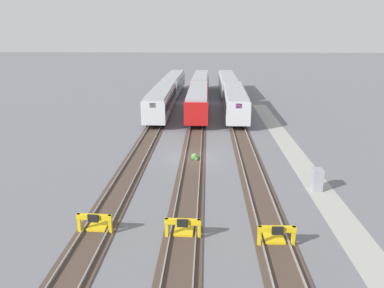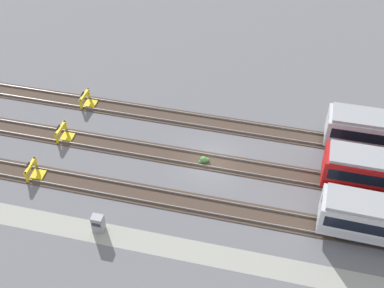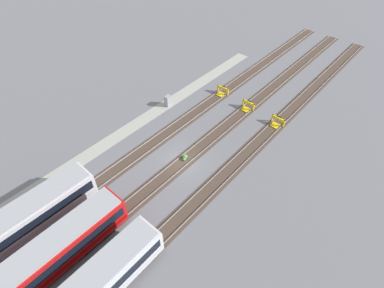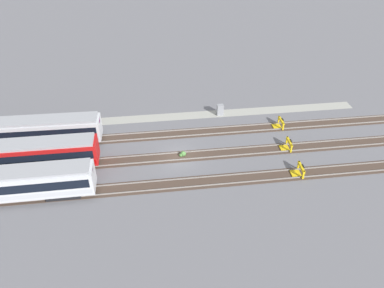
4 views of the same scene
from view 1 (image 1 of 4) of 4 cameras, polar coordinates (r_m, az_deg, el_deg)
The scene contains 16 objects.
ground_plane at distance 34.28m, azimuth 0.12°, elevation -2.08°, with size 400.00×400.00×0.00m, color slate.
service_walkway at distance 35.24m, azimuth 15.83°, elevation -2.20°, with size 54.00×2.00×0.01m, color #9E9E93.
rail_track_nearest at distance 34.45m, azimuth 8.50°, elevation -2.10°, with size 90.00×2.23×0.21m.
rail_track_near_inner at distance 34.26m, azimuth 0.12°, elevation -2.01°, with size 90.00×2.24×0.21m.
rail_track_middle at distance 34.81m, azimuth -8.18°, elevation -1.89°, with size 90.00×2.23×0.21m.
subway_car_front_row_leftmost at distance 51.73m, azimuth 0.91°, elevation 6.59°, with size 18.01×2.90×3.70m.
subway_car_front_row_left_inner at distance 52.09m, azimuth -4.65°, elevation 6.61°, with size 18.02×2.97×3.70m.
subway_car_front_row_centre at distance 51.85m, azimuth 6.54°, elevation 6.51°, with size 18.05×3.20×3.70m.
subway_car_front_row_right_inner at distance 70.92m, azimuth -2.79°, elevation 9.25°, with size 18.03×3.02×3.70m.
subway_car_front_row_rightmost at distance 70.45m, azimuth 1.33°, elevation 9.22°, with size 18.05×3.14×3.70m.
subway_car_back_row_leftmost at distance 70.76m, azimuth 5.43°, elevation 9.18°, with size 18.01×2.92×3.70m.
bumper_stop_nearest_track at distance 21.17m, azimuth 12.60°, elevation -13.35°, with size 1.36×2.00×1.22m.
bumper_stop_near_inner_track at distance 21.39m, azimuth -1.35°, elevation -12.59°, with size 1.36×2.01×1.22m.
bumper_stop_middle_track at distance 22.54m, azimuth -14.40°, elevation -11.54°, with size 1.38×2.01×1.22m.
electrical_cabinet at distance 28.57m, azimuth 18.51°, elevation -5.14°, with size 0.90×0.73×1.60m.
weed_clump at distance 33.64m, azimuth 0.39°, elevation -2.02°, with size 0.92×0.70×0.64m.
Camera 1 is at (-32.48, -1.26, 10.89)m, focal length 35.00 mm.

